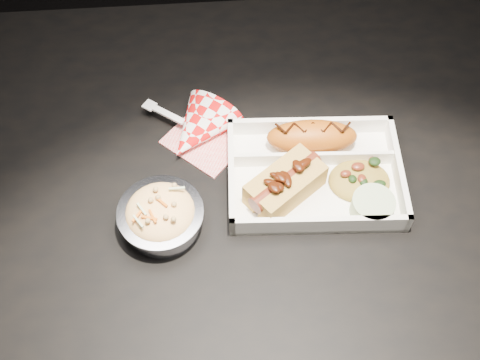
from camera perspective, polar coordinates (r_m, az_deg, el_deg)
name	(u,v)px	position (r m, az deg, el deg)	size (l,w,h in m)	color
floor	(269,345)	(1.60, 2.79, -15.39)	(4.00, 4.00, 0.05)	black
dining_table	(287,210)	(0.97, 4.44, -2.86)	(1.20, 0.80, 0.75)	black
food_tray	(314,176)	(0.89, 7.01, 0.40)	(0.26, 0.19, 0.04)	white
fried_pastry	(312,137)	(0.90, 6.83, 4.08)	(0.14, 0.05, 0.05)	#B65812
hotdog	(285,183)	(0.85, 4.32, -0.30)	(0.12, 0.11, 0.06)	#BE9140
fried_rice_mound	(361,177)	(0.88, 11.36, 0.32)	(0.09, 0.07, 0.03)	#AD8C32
cupcake_liner	(372,207)	(0.86, 12.44, -2.48)	(0.06, 0.06, 0.03)	#AFC595
foil_coleslaw_cup	(161,215)	(0.83, -7.51, -3.32)	(0.12, 0.12, 0.07)	silver
napkin_fork	(197,131)	(0.92, -4.06, 4.68)	(0.17, 0.15, 0.10)	red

